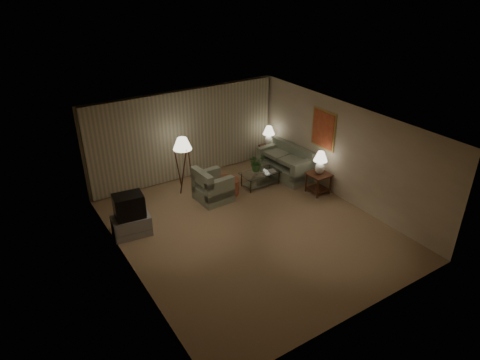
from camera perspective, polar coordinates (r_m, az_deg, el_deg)
name	(u,v)px	position (r m, az deg, el deg)	size (l,w,h in m)	color
ground	(250,228)	(10.70, 1.31, -6.40)	(7.00, 7.00, 0.00)	#9D8356
room_shell	(219,143)	(11.02, -2.86, 4.94)	(6.04, 7.02, 2.72)	beige
sofa	(285,165)	(13.10, 6.00, 2.04)	(1.85, 1.15, 0.75)	gray
armchair	(213,188)	(11.74, -3.62, -1.01)	(0.98, 0.94, 0.76)	gray
side_table_near	(319,179)	(12.26, 10.43, 0.08)	(0.58, 0.58, 0.60)	#3C1D10
side_table_far	(268,151)	(13.95, 3.78, 3.87)	(0.50, 0.42, 0.60)	#3C1D10
table_lamp_near	(320,161)	(12.01, 10.66, 2.53)	(0.39, 0.39, 0.67)	white
table_lamp_far	(269,134)	(13.72, 3.86, 6.12)	(0.38, 0.38, 0.65)	white
coffee_table	(260,177)	(12.54, 2.74, 0.45)	(1.14, 0.62, 0.41)	silver
tv_cabinet	(132,225)	(10.67, -14.27, -5.87)	(0.96, 0.66, 0.50)	#969698
crt_tv	(129,206)	(10.39, -14.61, -3.37)	(0.73, 0.57, 0.58)	black
floor_lamp	(184,164)	(12.11, -7.54, 2.19)	(0.52, 0.52, 1.61)	#3C1D10
ottoman	(227,186)	(12.10, -1.73, -0.87)	(0.67, 0.67, 0.45)	#9E5635
vase	(256,171)	(12.37, 2.19, 1.15)	(0.14, 0.14, 0.15)	white
flowers	(257,161)	(12.22, 2.22, 2.53)	(0.46, 0.40, 0.51)	#3E6E31
book	(269,171)	(12.53, 3.95, 1.15)	(0.18, 0.24, 0.02)	olive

